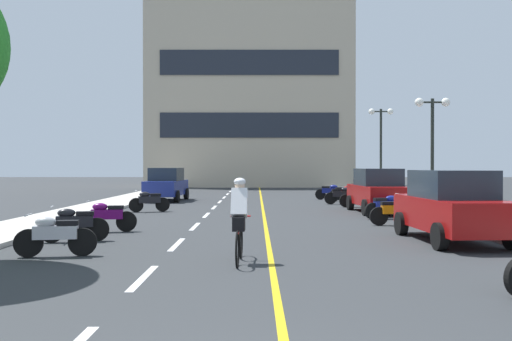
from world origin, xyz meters
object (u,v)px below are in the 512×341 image
object	(u,v)px
motorcycle_3	(74,223)
motorcycle_7	(149,201)
motorcycle_10	(344,193)
street_lamp_mid	(432,127)
motorcycle_5	(396,211)
parked_car_near	(451,206)
motorcycle_8	(358,197)
motorcycle_6	(386,206)
motorcycle_2	(55,235)
parked_car_mid	(378,190)
motorcycle_9	(342,195)
motorcycle_4	(107,216)
cyclist_rider	(239,218)
parked_car_far	(166,184)
street_lamp_far	(381,132)
motorcycle_11	(330,191)

from	to	relation	value
motorcycle_3	motorcycle_7	world-z (taller)	same
motorcycle_10	street_lamp_mid	bearing A→B (deg)	-69.69
street_lamp_mid	motorcycle_10	world-z (taller)	street_lamp_mid
motorcycle_5	parked_car_near	bearing A→B (deg)	-83.51
motorcycle_8	motorcycle_6	bearing A→B (deg)	-90.05
motorcycle_2	motorcycle_3	world-z (taller)	same
parked_car_mid	motorcycle_9	world-z (taller)	parked_car_mid
motorcycle_5	motorcycle_6	distance (m)	2.16
motorcycle_4	motorcycle_5	xyz separation A→B (m)	(8.89, 1.80, 0.00)
parked_car_near	motorcycle_8	size ratio (longest dim) A/B	2.51
motorcycle_10	motorcycle_9	bearing A→B (deg)	-102.91
motorcycle_2	cyclist_rider	xyz separation A→B (m)	(3.93, -0.68, 0.41)
motorcycle_9	parked_car_far	bearing A→B (deg)	163.68
street_lamp_far	motorcycle_3	distance (m)	22.28
motorcycle_2	motorcycle_3	xyz separation A→B (m)	(-0.35, 2.27, 0.00)
motorcycle_5	motorcycle_9	world-z (taller)	same
motorcycle_6	parked_car_far	bearing A→B (deg)	133.23
motorcycle_2	motorcycle_8	world-z (taller)	same
street_lamp_far	motorcycle_2	size ratio (longest dim) A/B	3.07
motorcycle_11	cyclist_rider	world-z (taller)	cyclist_rider
motorcycle_7	motorcycle_5	bearing A→B (deg)	-29.83
motorcycle_6	motorcycle_7	world-z (taller)	same
parked_car_far	motorcycle_9	bearing A→B (deg)	-16.32
street_lamp_far	parked_car_near	distance (m)	18.82
motorcycle_11	cyclist_rider	bearing A→B (deg)	-102.70
parked_car_far	motorcycle_10	xyz separation A→B (m)	(9.71, -0.64, -0.44)
motorcycle_8	cyclist_rider	bearing A→B (deg)	-109.10
parked_car_far	motorcycle_2	bearing A→B (deg)	-87.93
motorcycle_10	motorcycle_8	bearing A→B (deg)	-90.24
street_lamp_far	motorcycle_9	xyz separation A→B (m)	(-3.07, -4.85, -3.44)
parked_car_mid	motorcycle_2	size ratio (longest dim) A/B	2.52
motorcycle_7	motorcycle_10	xyz separation A→B (m)	(9.24, 6.64, 0.00)
street_lamp_far	motorcycle_2	bearing A→B (deg)	-119.30
street_lamp_far	motorcycle_6	xyz separation A→B (m)	(-2.62, -12.44, -3.44)
parked_car_far	street_lamp_mid	bearing A→B (deg)	-31.49
street_lamp_far	motorcycle_8	xyz separation A→B (m)	(-2.62, -6.74, -3.44)
motorcycle_7	parked_car_mid	bearing A→B (deg)	-1.70
street_lamp_far	motorcycle_2	xyz separation A→B (m)	(-11.64, -20.74, -3.44)
motorcycle_10	cyclist_rider	world-z (taller)	cyclist_rider
motorcycle_5	cyclist_rider	distance (m)	8.40
motorcycle_4	motorcycle_7	distance (m)	6.97
motorcycle_7	cyclist_rider	world-z (taller)	cyclist_rider
street_lamp_far	motorcycle_7	distance (m)	15.52
parked_car_mid	motorcycle_7	size ratio (longest dim) A/B	2.60
parked_car_near	cyclist_rider	xyz separation A→B (m)	(-5.31, -3.00, -0.03)
street_lamp_mid	motorcycle_11	xyz separation A→B (m)	(-3.07, 8.51, -3.08)
motorcycle_6	motorcycle_11	distance (m)	11.32
parked_car_near	motorcycle_6	size ratio (longest dim) A/B	2.57
motorcycle_4	cyclist_rider	bearing A→B (deg)	-51.38
street_lamp_mid	cyclist_rider	distance (m)	14.29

